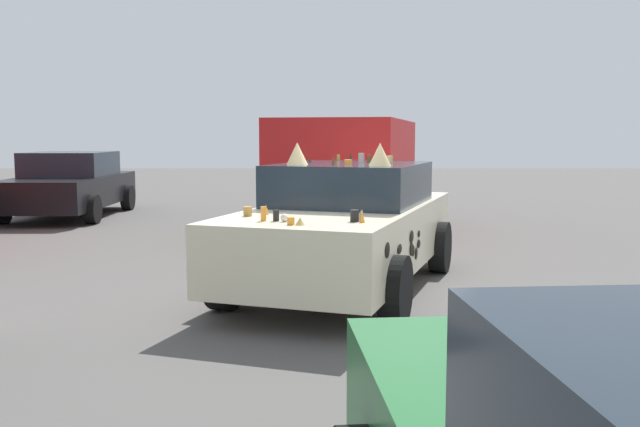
{
  "coord_description": "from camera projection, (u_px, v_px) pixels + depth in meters",
  "views": [
    {
      "loc": [
        -8.18,
        0.34,
        1.82
      ],
      "look_at": [
        0.0,
        0.3,
        0.9
      ],
      "focal_mm": 39.36,
      "sensor_mm": 36.0,
      "label": 1
    }
  ],
  "objects": [
    {
      "name": "ground_plane",
      "position": [
        345.0,
        289.0,
        8.33
      ],
      "size": [
        60.0,
        60.0,
        0.0
      ],
      "primitive_type": "plane",
      "color": "#514F4C"
    },
    {
      "name": "art_car_decorated",
      "position": [
        346.0,
        226.0,
        8.29
      ],
      "size": [
        4.73,
        3.09,
        1.73
      ],
      "rotation": [
        0.0,
        0.0,
        2.81
      ],
      "color": "beige",
      "rests_on": "ground"
    },
    {
      "name": "parked_van_near_right",
      "position": [
        350.0,
        169.0,
        13.18
      ],
      "size": [
        5.28,
        3.06,
        2.09
      ],
      "rotation": [
        0.0,
        0.0,
        -0.21
      ],
      "color": "#B21919",
      "rests_on": "ground"
    },
    {
      "name": "parked_sedan_near_left",
      "position": [
        70.0,
        185.0,
        15.65
      ],
      "size": [
        4.35,
        2.08,
        1.44
      ],
      "rotation": [
        0.0,
        0.0,
        3.14
      ],
      "color": "black",
      "rests_on": "ground"
    }
  ]
}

